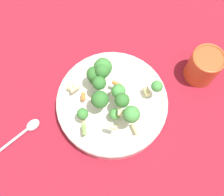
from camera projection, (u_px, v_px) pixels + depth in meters
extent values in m
plane|color=maroon|center=(112.00, 106.00, 0.69)|extent=(3.00, 3.00, 0.00)
cylinder|color=silver|center=(112.00, 104.00, 0.67)|extent=(0.28, 0.28, 0.04)
torus|color=silver|center=(112.00, 101.00, 0.65)|extent=(0.28, 0.28, 0.01)
cylinder|color=#8CB766|center=(115.00, 116.00, 0.63)|extent=(0.01, 0.01, 0.01)
sphere|color=#479342|center=(115.00, 114.00, 0.61)|extent=(0.03, 0.03, 0.03)
cylinder|color=#8CB766|center=(95.00, 82.00, 0.66)|extent=(0.01, 0.01, 0.01)
sphere|color=#33722D|center=(94.00, 79.00, 0.64)|extent=(0.03, 0.03, 0.03)
cylinder|color=#8CB766|center=(131.00, 117.00, 0.59)|extent=(0.01, 0.01, 0.02)
sphere|color=#479342|center=(131.00, 114.00, 0.57)|extent=(0.04, 0.04, 0.04)
cylinder|color=#8CB766|center=(122.00, 103.00, 0.61)|extent=(0.01, 0.01, 0.01)
sphere|color=#33722D|center=(122.00, 100.00, 0.59)|extent=(0.03, 0.03, 0.03)
cylinder|color=#8CB766|center=(100.00, 87.00, 0.62)|extent=(0.01, 0.01, 0.01)
sphere|color=#33722D|center=(99.00, 83.00, 0.60)|extent=(0.03, 0.03, 0.03)
cylinder|color=#8CB766|center=(100.00, 103.00, 0.62)|extent=(0.01, 0.01, 0.02)
sphere|color=#33722D|center=(100.00, 99.00, 0.60)|extent=(0.04, 0.04, 0.04)
cylinder|color=#8CB766|center=(156.00, 89.00, 0.62)|extent=(0.01, 0.01, 0.01)
sphere|color=#479342|center=(157.00, 87.00, 0.61)|extent=(0.03, 0.03, 0.03)
cylinder|color=#8CB766|center=(118.00, 94.00, 0.63)|extent=(0.01, 0.01, 0.01)
sphere|color=#479342|center=(119.00, 91.00, 0.61)|extent=(0.03, 0.03, 0.03)
cylinder|color=#8CB766|center=(103.00, 75.00, 0.63)|extent=(0.01, 0.01, 0.01)
sphere|color=#33722D|center=(102.00, 71.00, 0.61)|extent=(0.04, 0.04, 0.04)
cylinder|color=#8CB766|center=(103.00, 73.00, 0.64)|extent=(0.02, 0.02, 0.02)
sphere|color=#3D8438|center=(103.00, 67.00, 0.62)|extent=(0.04, 0.04, 0.04)
cylinder|color=#8CB766|center=(83.00, 116.00, 0.62)|extent=(0.01, 0.01, 0.01)
sphere|color=#3D8438|center=(83.00, 114.00, 0.60)|extent=(0.03, 0.03, 0.03)
cylinder|color=#8CB766|center=(95.00, 78.00, 0.64)|extent=(0.01, 0.01, 0.01)
sphere|color=#33722D|center=(94.00, 74.00, 0.62)|extent=(0.04, 0.04, 0.04)
cylinder|color=beige|center=(71.00, 86.00, 0.65)|extent=(0.02, 0.02, 0.01)
cylinder|color=beige|center=(84.00, 123.00, 0.62)|extent=(0.03, 0.01, 0.01)
cylinder|color=#729E4C|center=(84.00, 130.00, 0.60)|extent=(0.03, 0.01, 0.01)
cylinder|color=beige|center=(147.00, 91.00, 0.64)|extent=(0.02, 0.02, 0.01)
cylinder|color=beige|center=(76.00, 88.00, 0.64)|extent=(0.02, 0.03, 0.01)
cylinder|color=orange|center=(83.00, 97.00, 0.64)|extent=(0.02, 0.01, 0.01)
cylinder|color=beige|center=(135.00, 129.00, 0.61)|extent=(0.03, 0.02, 0.01)
cylinder|color=beige|center=(123.00, 112.00, 0.59)|extent=(0.02, 0.03, 0.01)
cylinder|color=beige|center=(112.00, 127.00, 0.58)|extent=(0.02, 0.02, 0.01)
cylinder|color=orange|center=(117.00, 84.00, 0.63)|extent=(0.02, 0.02, 0.01)
cylinder|color=#CC4C23|center=(203.00, 67.00, 0.68)|extent=(0.08, 0.08, 0.09)
torus|color=#CC4C23|center=(209.00, 58.00, 0.64)|extent=(0.08, 0.08, 0.01)
cylinder|color=silver|center=(7.00, 145.00, 0.65)|extent=(0.07, 0.11, 0.01)
ellipsoid|color=silver|center=(33.00, 125.00, 0.67)|extent=(0.04, 0.04, 0.01)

